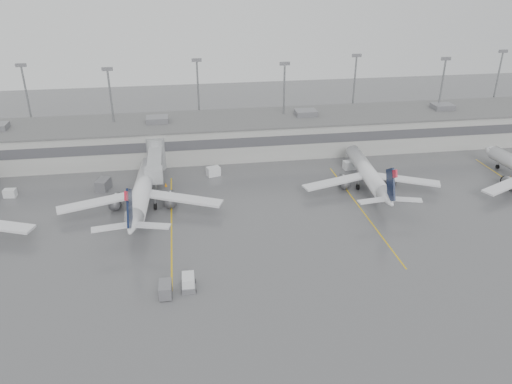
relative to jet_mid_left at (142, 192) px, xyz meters
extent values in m
plane|color=#4C4C4E|center=(22.69, -30.57, -3.37)|extent=(260.00, 260.00, 0.00)
cube|color=#A2A29D|center=(22.69, 27.43, 0.63)|extent=(150.00, 16.00, 8.00)
cube|color=#47474C|center=(22.69, 19.38, 1.63)|extent=(150.00, 0.15, 2.20)
cube|color=#606060|center=(22.69, 27.43, 4.68)|extent=(152.00, 17.00, 0.30)
cube|color=slate|center=(72.69, 27.43, 5.43)|extent=(5.00, 4.00, 1.30)
cylinder|color=gray|center=(-27.31, 36.93, 6.63)|extent=(0.44, 0.44, 20.00)
cube|color=slate|center=(-27.31, 36.93, 16.83)|extent=(2.40, 0.50, 0.80)
cylinder|color=gray|center=(-7.31, 29.43, 6.63)|extent=(0.44, 0.44, 20.00)
cube|color=slate|center=(-7.31, 29.43, 16.83)|extent=(2.40, 0.50, 0.80)
cylinder|color=gray|center=(12.69, 36.93, 6.63)|extent=(0.44, 0.44, 20.00)
cube|color=slate|center=(12.69, 36.93, 16.83)|extent=(2.40, 0.50, 0.80)
cylinder|color=gray|center=(32.69, 29.43, 6.63)|extent=(0.44, 0.44, 20.00)
cube|color=slate|center=(32.69, 29.43, 16.83)|extent=(2.40, 0.50, 0.80)
cylinder|color=gray|center=(52.69, 36.93, 6.63)|extent=(0.44, 0.44, 20.00)
cube|color=slate|center=(52.69, 36.93, 16.83)|extent=(2.40, 0.50, 0.80)
cylinder|color=gray|center=(72.69, 29.43, 6.63)|extent=(0.44, 0.44, 20.00)
cube|color=slate|center=(72.69, 29.43, 16.83)|extent=(2.40, 0.50, 0.80)
cylinder|color=gray|center=(92.69, 36.93, 6.63)|extent=(0.44, 0.44, 20.00)
cube|color=slate|center=(92.69, 36.93, 16.83)|extent=(2.40, 0.50, 0.80)
cylinder|color=gray|center=(2.19, 19.43, 0.13)|extent=(4.00, 4.00, 7.00)
cube|color=gray|center=(2.19, 12.93, 0.93)|extent=(2.80, 13.00, 2.60)
cube|color=gray|center=(2.19, 5.43, 0.93)|extent=(3.40, 2.40, 3.00)
cylinder|color=gray|center=(2.19, 5.43, -1.97)|extent=(0.70, 0.70, 2.80)
cube|color=black|center=(2.19, 5.43, -3.02)|extent=(2.20, 1.20, 0.70)
cube|color=#E6B50D|center=(5.19, -6.57, -3.37)|extent=(0.25, 40.00, 0.01)
cube|color=#E6B50D|center=(40.19, -6.57, -3.37)|extent=(0.25, 40.00, 0.01)
cylinder|color=white|center=(0.10, 1.62, -0.07)|extent=(4.77, 24.41, 3.31)
cone|color=white|center=(0.92, 15.26, -0.07)|extent=(3.49, 3.28, 3.31)
cone|color=white|center=(-0.79, -13.02, 0.37)|extent=(3.63, 5.70, 3.31)
cube|color=white|center=(-7.79, -1.00, -0.95)|extent=(14.59, 6.37, 0.39)
cube|color=white|center=(7.61, -1.93, -0.95)|extent=(14.39, 7.91, 0.39)
cube|color=black|center=(-0.82, -13.57, 3.57)|extent=(0.71, 6.22, 7.21)
cube|color=#B90E24|center=(-0.91, -15.00, 6.44)|extent=(0.46, 2.25, 2.09)
cylinder|color=black|center=(0.70, 11.52, -2.88)|extent=(0.45, 1.01, 0.99)
cylinder|color=black|center=(-2.35, -0.44, -2.77)|extent=(0.57, 1.24, 1.21)
cylinder|color=black|center=(2.28, -0.72, -2.77)|extent=(0.57, 1.24, 1.21)
cylinder|color=white|center=(44.79, 3.76, -0.30)|extent=(4.88, 22.72, 3.07)
cone|color=white|center=(45.81, 16.43, -0.30)|extent=(3.29, 3.11, 3.07)
cone|color=white|center=(43.69, -9.82, 0.11)|extent=(3.48, 5.35, 3.07)
cube|color=white|center=(37.41, 1.48, -1.12)|extent=(13.58, 5.68, 0.36)
cube|color=white|center=(51.71, 0.33, -1.12)|extent=(13.32, 7.58, 0.36)
cube|color=black|center=(43.65, -10.33, 3.08)|extent=(0.77, 5.78, 6.70)
cube|color=#B90E24|center=(43.54, -11.66, 5.75)|extent=(0.47, 2.09, 1.95)
cylinder|color=black|center=(45.53, 12.95, -2.91)|extent=(0.43, 0.95, 0.92)
cylinder|color=black|center=(42.48, 1.89, -2.81)|extent=(0.55, 1.16, 1.13)
cylinder|color=black|center=(46.77, 1.55, -2.81)|extent=(0.55, 1.16, 1.13)
cone|color=white|center=(76.55, 11.14, -0.30)|extent=(3.30, 3.12, 3.07)
cube|color=white|center=(70.74, -4.97, -1.12)|extent=(13.29, 7.63, 0.36)
cylinder|color=black|center=(76.85, 7.68, -2.91)|extent=(0.44, 0.95, 0.92)
cube|color=white|center=(7.58, -26.22, -2.35)|extent=(1.77, 2.77, 2.05)
cube|color=slate|center=(7.58, -26.22, -2.97)|extent=(2.00, 3.23, 0.80)
cylinder|color=black|center=(6.69, -25.06, -3.05)|extent=(0.26, 0.64, 0.64)
cylinder|color=black|center=(8.52, -25.09, -3.05)|extent=(0.26, 0.64, 0.64)
cylinder|color=black|center=(6.65, -27.34, -3.05)|extent=(0.26, 0.64, 0.64)
cylinder|color=black|center=(8.47, -27.38, -3.05)|extent=(0.26, 0.64, 0.64)
cube|color=slate|center=(4.38, -27.42, -2.35)|extent=(1.78, 3.04, 1.83)
cylinder|color=black|center=(3.65, -26.33, -3.07)|extent=(0.25, 0.61, 0.60)
cylinder|color=black|center=(5.11, -28.51, -3.07)|extent=(0.25, 0.61, 0.60)
cube|color=white|center=(-25.96, 9.11, -2.57)|extent=(2.38, 1.69, 1.61)
cube|color=white|center=(14.21, 13.48, -2.41)|extent=(3.15, 2.56, 1.93)
cube|color=white|center=(44.25, 12.51, -2.44)|extent=(2.75, 1.93, 1.87)
cube|color=slate|center=(-8.28, 9.82, -2.28)|extent=(3.12, 3.98, 2.18)
cone|color=orange|center=(4.10, 9.36, -2.97)|extent=(0.50, 0.50, 0.80)
cone|color=orange|center=(41.08, 3.64, -2.99)|extent=(0.48, 0.48, 0.76)
cone|color=orange|center=(76.05, 1.92, -2.99)|extent=(0.48, 0.48, 0.77)
camera|label=1|loc=(8.08, -85.20, 39.32)|focal=35.00mm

